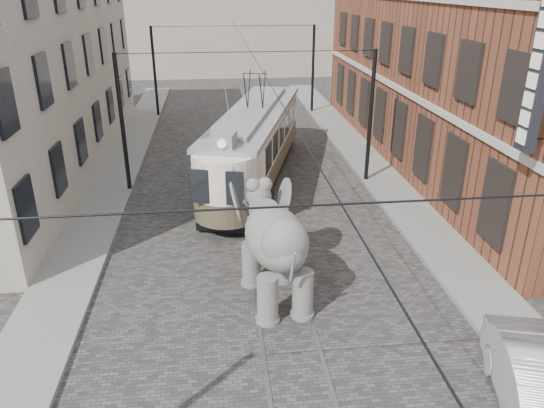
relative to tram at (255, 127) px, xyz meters
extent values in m
plane|color=#494644|center=(-0.14, -7.11, -2.47)|extent=(120.00, 120.00, 0.00)
cube|color=slate|center=(5.86, -7.11, -2.39)|extent=(2.00, 60.00, 0.15)
cube|color=slate|center=(-6.64, -7.11, -2.39)|extent=(2.00, 60.00, 0.15)
cube|color=brown|center=(10.86, 1.89, 3.53)|extent=(8.00, 26.00, 12.00)
cube|color=gray|center=(-11.14, 2.89, 2.53)|extent=(7.00, 24.00, 10.00)
cube|color=gray|center=(-0.14, 32.89, 4.53)|extent=(28.00, 10.00, 14.00)
camera|label=1|loc=(-1.79, -23.08, 6.11)|focal=34.07mm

